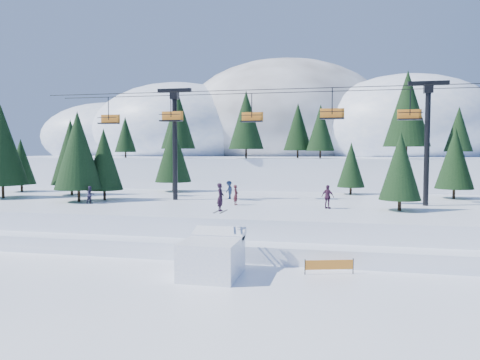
% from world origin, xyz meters
% --- Properties ---
extents(ground, '(160.00, 160.00, 0.00)m').
position_xyz_m(ground, '(0.00, 0.00, 0.00)').
color(ground, white).
rests_on(ground, ground).
extents(mid_shelf, '(70.00, 22.00, 2.50)m').
position_xyz_m(mid_shelf, '(0.00, 18.00, 1.25)').
color(mid_shelf, white).
rests_on(mid_shelf, ground).
extents(berm, '(70.00, 6.00, 1.10)m').
position_xyz_m(berm, '(0.00, 8.00, 0.55)').
color(berm, white).
rests_on(berm, ground).
extents(mountain_ridge, '(119.00, 60.82, 26.46)m').
position_xyz_m(mountain_ridge, '(-5.08, 73.34, 9.65)').
color(mountain_ridge, white).
rests_on(mountain_ridge, ground).
extents(jump_kicker, '(3.08, 4.33, 5.16)m').
position_xyz_m(jump_kicker, '(-0.98, 2.02, 1.16)').
color(jump_kicker, white).
rests_on(jump_kicker, ground).
extents(chairlift, '(46.00, 3.21, 10.28)m').
position_xyz_m(chairlift, '(1.84, 18.05, 9.32)').
color(chairlift, black).
rests_on(chairlift, mid_shelf).
extents(conifer_stand, '(61.85, 15.97, 9.62)m').
position_xyz_m(conifer_stand, '(1.27, 19.15, 7.01)').
color(conifer_stand, black).
rests_on(conifer_stand, mid_shelf).
extents(distant_skiers, '(21.09, 7.56, 1.88)m').
position_xyz_m(distant_skiers, '(-3.54, 16.22, 3.36)').
color(distant_skiers, '#441C21').
rests_on(distant_skiers, mid_shelf).
extents(banner_near, '(2.75, 0.85, 0.90)m').
position_xyz_m(banner_near, '(5.47, 3.74, 0.54)').
color(banner_near, black).
rests_on(banner_near, ground).
extents(banner_far, '(2.77, 0.77, 0.90)m').
position_xyz_m(banner_far, '(9.83, 5.48, 0.54)').
color(banner_far, black).
rests_on(banner_far, ground).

